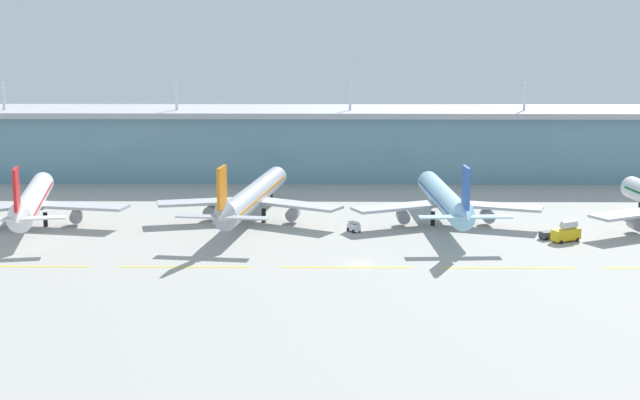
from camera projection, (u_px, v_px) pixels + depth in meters
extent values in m
plane|color=#A8A59E|center=(360.00, 264.00, 200.01)|extent=(600.00, 600.00, 0.00)
cube|color=#6693A8|center=(350.00, 146.00, 310.55)|extent=(280.00, 28.00, 20.99)
cube|color=#B2B2B7|center=(350.00, 111.00, 308.43)|extent=(288.00, 34.00, 1.80)
cylinder|color=silver|center=(3.00, 96.00, 303.18)|extent=(0.90, 0.90, 9.00)
cylinder|color=silver|center=(176.00, 96.00, 302.55)|extent=(0.90, 0.90, 9.00)
cylinder|color=silver|center=(350.00, 96.00, 301.92)|extent=(0.90, 0.90, 9.00)
cylinder|color=silver|center=(525.00, 96.00, 301.29)|extent=(0.90, 0.90, 9.00)
cylinder|color=white|center=(33.00, 200.00, 238.12)|extent=(16.05, 53.08, 5.80)
cone|color=white|center=(44.00, 181.00, 265.62)|extent=(6.19, 5.00, 5.51)
cone|color=white|center=(18.00, 218.00, 209.43)|extent=(6.13, 7.46, 5.72)
cube|color=red|center=(16.00, 189.00, 209.19)|extent=(1.94, 6.41, 9.50)
cube|color=white|center=(43.00, 218.00, 210.94)|extent=(10.43, 5.10, 0.36)
cube|color=#B7BABF|center=(80.00, 206.00, 236.27)|extent=(24.85, 11.14, 0.70)
cylinder|color=gray|center=(76.00, 216.00, 237.96)|extent=(4.02, 5.04, 3.20)
cylinder|color=black|center=(42.00, 203.00, 258.18)|extent=(0.70, 0.70, 3.60)
cylinder|color=black|center=(19.00, 221.00, 235.52)|extent=(1.10, 1.10, 3.60)
cylinder|color=black|center=(45.00, 220.00, 236.68)|extent=(1.10, 1.10, 3.60)
cube|color=red|center=(32.00, 198.00, 238.04)|extent=(15.06, 47.89, 0.60)
cylinder|color=#ADB2BC|center=(254.00, 195.00, 244.13)|extent=(14.17, 61.26, 5.80)
cone|color=#ADB2BC|center=(278.00, 175.00, 275.72)|extent=(6.01, 4.72, 5.51)
cone|color=#ADB2BC|center=(221.00, 217.00, 211.34)|extent=(5.80, 7.24, 5.72)
cube|color=orange|center=(222.00, 188.00, 211.11)|extent=(1.58, 6.44, 9.50)
cube|color=#ADB2BC|center=(198.00, 216.00, 212.67)|extent=(10.35, 4.55, 0.36)
cube|color=#ADB2BC|center=(246.00, 218.00, 211.05)|extent=(10.35, 4.55, 0.36)
cube|color=#B7BABF|center=(205.00, 202.00, 241.83)|extent=(24.93, 12.43, 0.70)
cylinder|color=gray|center=(211.00, 212.00, 243.58)|extent=(3.79, 4.90, 3.20)
cube|color=#B7BABF|center=(296.00, 205.00, 238.31)|extent=(24.19, 17.87, 0.70)
cylinder|color=gray|center=(293.00, 214.00, 240.41)|extent=(3.79, 4.90, 3.20)
cylinder|color=black|center=(272.00, 197.00, 267.24)|extent=(0.70, 0.70, 3.60)
cylinder|color=black|center=(239.00, 215.00, 242.56)|extent=(1.10, 1.10, 3.60)
cylinder|color=black|center=(264.00, 216.00, 241.62)|extent=(1.10, 1.10, 3.60)
cube|color=orange|center=(254.00, 194.00, 244.05)|extent=(13.36, 55.22, 0.60)
cylinder|color=#9ED1EA|center=(444.00, 198.00, 240.01)|extent=(8.54, 51.93, 5.80)
cone|color=#9ED1EA|center=(427.00, 180.00, 267.35)|extent=(5.72, 4.29, 5.51)
cone|color=#9ED1EA|center=(466.00, 216.00, 211.47)|extent=(5.28, 6.88, 5.72)
cube|color=#2D5BB7|center=(466.00, 188.00, 211.25)|extent=(1.04, 6.43, 9.50)
cube|color=#9ED1EA|center=(441.00, 217.00, 211.77)|extent=(10.16, 3.73, 0.36)
cube|color=#9ED1EA|center=(490.00, 217.00, 212.23)|extent=(10.16, 3.73, 0.36)
cube|color=#B7BABF|center=(399.00, 207.00, 235.42)|extent=(24.62, 16.32, 0.70)
cylinder|color=gray|center=(403.00, 217.00, 237.40)|extent=(3.44, 4.66, 3.20)
cube|color=#B7BABF|center=(494.00, 206.00, 236.40)|extent=(24.91, 14.22, 0.70)
cylinder|color=gray|center=(488.00, 216.00, 238.29)|extent=(3.44, 4.66, 3.20)
cylinder|color=black|center=(431.00, 202.00, 259.91)|extent=(0.70, 0.70, 3.60)
cylinder|color=black|center=(433.00, 219.00, 237.81)|extent=(1.10, 1.10, 3.60)
cylinder|color=black|center=(458.00, 218.00, 238.07)|extent=(1.10, 1.10, 3.60)
cube|color=#2D5BB7|center=(444.00, 197.00, 239.94)|extent=(8.31, 46.77, 0.60)
cone|color=silver|center=(628.00, 186.00, 258.54)|extent=(5.95, 4.63, 5.51)
cube|color=#B7BABF|center=(635.00, 214.00, 227.18)|extent=(24.30, 17.54, 0.70)
cylinder|color=gray|center=(636.00, 223.00, 229.24)|extent=(3.72, 4.85, 3.20)
cylinder|color=black|center=(640.00, 208.00, 251.45)|extent=(0.70, 0.70, 3.60)
cube|color=yellow|center=(24.00, 267.00, 198.19)|extent=(28.00, 0.70, 0.04)
cube|color=yellow|center=(184.00, 267.00, 197.81)|extent=(28.00, 0.70, 0.04)
cube|color=yellow|center=(346.00, 267.00, 197.43)|extent=(28.00, 0.70, 0.04)
cube|color=yellow|center=(508.00, 268.00, 197.05)|extent=(28.00, 0.70, 0.04)
cube|color=#333842|center=(549.00, 234.00, 223.34)|extent=(5.00, 3.98, 1.40)
cylinder|color=black|center=(552.00, 236.00, 225.04)|extent=(0.96, 0.69, 0.90)
cylinder|color=black|center=(557.00, 237.00, 223.09)|extent=(0.96, 0.69, 0.90)
cylinder|color=black|center=(541.00, 237.00, 223.84)|extent=(0.96, 0.69, 0.90)
cylinder|color=black|center=(546.00, 239.00, 221.89)|extent=(0.96, 0.69, 0.90)
cube|color=gold|center=(566.00, 234.00, 220.38)|extent=(7.56, 5.77, 2.60)
cylinder|color=silver|center=(569.00, 225.00, 220.34)|extent=(4.47, 3.69, 2.00)
cylinder|color=black|center=(561.00, 242.00, 218.43)|extent=(0.96, 0.74, 0.90)
cylinder|color=black|center=(554.00, 240.00, 220.46)|extent=(0.96, 0.74, 0.90)
cylinder|color=black|center=(577.00, 240.00, 220.79)|extent=(0.96, 0.74, 0.90)
cylinder|color=black|center=(570.00, 238.00, 222.81)|extent=(0.96, 0.74, 0.90)
cube|color=silver|center=(354.00, 227.00, 230.79)|extent=(3.42, 4.01, 1.60)
cube|color=silver|center=(354.00, 222.00, 230.57)|extent=(3.23, 3.70, 0.16)
cylinder|color=black|center=(348.00, 229.00, 231.59)|extent=(0.77, 0.95, 0.90)
cylinder|color=black|center=(354.00, 229.00, 232.41)|extent=(0.77, 0.95, 0.90)
cylinder|color=black|center=(354.00, 231.00, 229.47)|extent=(0.77, 0.95, 0.90)
cylinder|color=black|center=(359.00, 231.00, 230.28)|extent=(0.77, 0.95, 0.90)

